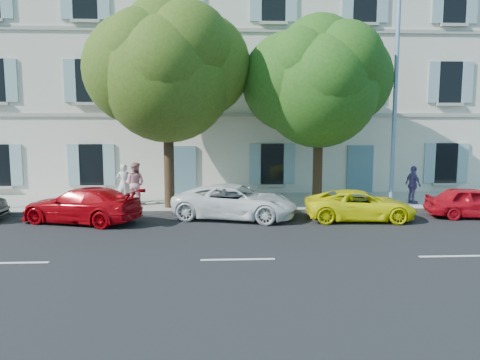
{
  "coord_description": "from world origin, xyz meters",
  "views": [
    {
      "loc": [
        -0.57,
        -16.2,
        3.72
      ],
      "look_at": [
        0.37,
        2.0,
        1.4
      ],
      "focal_mm": 35.0,
      "sensor_mm": 36.0,
      "label": 1
    }
  ],
  "objects": [
    {
      "name": "street_lamp",
      "position": [
        6.81,
        2.74,
        5.12
      ],
      "size": [
        0.33,
        1.87,
        8.78
      ],
      "color": "#7293BF",
      "rests_on": "sidewalk"
    },
    {
      "name": "pedestrian_b",
      "position": [
        -4.02,
        3.71,
        1.06
      ],
      "size": [
        1.05,
        0.91,
        1.83
      ],
      "primitive_type": "imported",
      "rotation": [
        0.0,
        0.0,
        2.85
      ],
      "color": "#D08590",
      "rests_on": "sidewalk"
    },
    {
      "name": "car_red_coupe",
      "position": [
        -5.5,
        0.92,
        0.65
      ],
      "size": [
        4.79,
        3.12,
        1.29
      ],
      "primitive_type": "imported",
      "rotation": [
        0.0,
        0.0,
        4.39
      ],
      "color": "#A6040C",
      "rests_on": "ground"
    },
    {
      "name": "pedestrian_a",
      "position": [
        -4.56,
        4.08,
        1.01
      ],
      "size": [
        0.66,
        0.45,
        1.72
      ],
      "primitive_type": "imported",
      "rotation": [
        0.0,
        0.0,
        3.21
      ],
      "color": "silver",
      "rests_on": "sidewalk"
    },
    {
      "name": "tree_left",
      "position": [
        -2.51,
        3.07,
        5.48
      ],
      "size": [
        5.34,
        5.34,
        8.28
      ],
      "color": "#3A2819",
      "rests_on": "sidewalk"
    },
    {
      "name": "sidewalk",
      "position": [
        0.0,
        4.45,
        0.07
      ],
      "size": [
        36.0,
        4.5,
        0.15
      ],
      "primitive_type": "cube",
      "color": "#A09E96",
      "rests_on": "ground"
    },
    {
      "name": "tree_right",
      "position": [
        3.74,
        3.36,
        5.05
      ],
      "size": [
        4.96,
        4.96,
        7.64
      ],
      "color": "#3A2819",
      "rests_on": "sidewalk"
    },
    {
      "name": "ground",
      "position": [
        0.0,
        0.0,
        0.0
      ],
      "size": [
        90.0,
        90.0,
        0.0
      ],
      "primitive_type": "plane",
      "color": "black"
    },
    {
      "name": "car_yellow_supercar",
      "position": [
        4.83,
        0.83,
        0.57
      ],
      "size": [
        4.18,
        2.13,
        1.13
      ],
      "primitive_type": "imported",
      "rotation": [
        0.0,
        0.0,
        1.51
      ],
      "color": "#F4ED0A",
      "rests_on": "ground"
    },
    {
      "name": "pedestrian_c",
      "position": [
        7.96,
        3.45,
        0.96
      ],
      "size": [
        0.61,
        1.02,
        1.63
      ],
      "primitive_type": "imported",
      "rotation": [
        0.0,
        0.0,
        1.81
      ],
      "color": "#5F4C8C",
      "rests_on": "sidewalk"
    },
    {
      "name": "car_white_coupe",
      "position": [
        0.15,
        1.34,
        0.65
      ],
      "size": [
        5.1,
        3.34,
        1.3
      ],
      "primitive_type": "imported",
      "rotation": [
        0.0,
        0.0,
        1.3
      ],
      "color": "white",
      "rests_on": "ground"
    },
    {
      "name": "kerb",
      "position": [
        0.0,
        2.28,
        0.08
      ],
      "size": [
        36.0,
        0.16,
        0.16
      ],
      "primitive_type": "cube",
      "color": "#9E998E",
      "rests_on": "ground"
    },
    {
      "name": "car_red_hatchback",
      "position": [
        9.32,
        1.05,
        0.59
      ],
      "size": [
        3.62,
        1.8,
        1.19
      ],
      "primitive_type": "imported",
      "rotation": [
        0.0,
        0.0,
        1.45
      ],
      "color": "#B90B17",
      "rests_on": "ground"
    },
    {
      "name": "building",
      "position": [
        0.0,
        10.2,
        6.0
      ],
      "size": [
        28.0,
        7.0,
        12.0
      ],
      "primitive_type": "cube",
      "color": "beige",
      "rests_on": "ground"
    }
  ]
}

